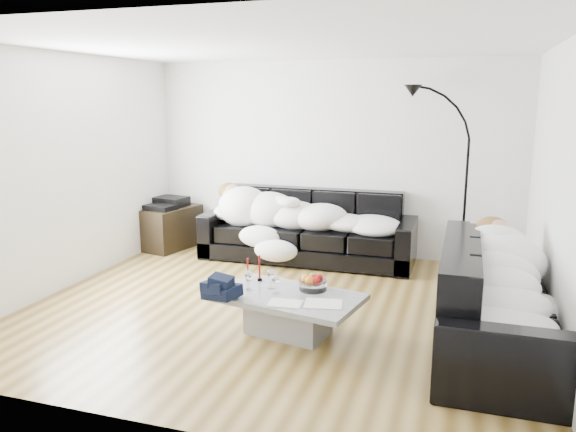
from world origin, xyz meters
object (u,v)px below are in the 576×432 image
(fruit_bowl, at_px, (313,282))
(coffee_table, at_px, (288,314))
(sleeper_back, at_px, (307,212))
(candle_right, at_px, (260,268))
(floor_lamp, at_px, (466,191))
(av_cabinet, at_px, (169,227))
(sleeper_right, at_px, (501,275))
(sofa_right, at_px, (499,298))
(wine_glass_a, at_px, (271,279))
(wine_glass_b, at_px, (249,280))
(candle_left, at_px, (248,270))
(sofa_back, at_px, (308,226))
(stereo, at_px, (168,203))
(wine_glass_c, at_px, (276,284))
(shoes, at_px, (474,387))

(fruit_bowl, bearing_deg, coffee_table, -134.23)
(sleeper_back, distance_m, candle_right, 2.04)
(fruit_bowl, distance_m, floor_lamp, 2.72)
(av_cabinet, distance_m, floor_lamp, 4.08)
(sleeper_right, height_order, fruit_bowl, sleeper_right)
(sofa_right, height_order, wine_glass_a, sofa_right)
(coffee_table, xyz_separation_m, wine_glass_b, (-0.38, 0.02, 0.28))
(floor_lamp, bearing_deg, sleeper_back, 175.38)
(wine_glass_b, height_order, floor_lamp, floor_lamp)
(candle_left, bearing_deg, sofa_back, 89.71)
(wine_glass_a, bearing_deg, stereo, 136.10)
(wine_glass_a, height_order, stereo, stereo)
(wine_glass_c, relative_size, stereo, 0.41)
(fruit_bowl, relative_size, av_cabinet, 0.30)
(sofa_right, bearing_deg, wine_glass_c, 97.60)
(candle_right, bearing_deg, candle_left, -172.77)
(candle_right, xyz_separation_m, av_cabinet, (-2.17, 2.09, -0.21))
(sofa_back, relative_size, wine_glass_c, 15.49)
(candle_left, distance_m, stereo, 2.95)
(sofa_back, bearing_deg, candle_right, -87.09)
(wine_glass_a, xyz_separation_m, shoes, (1.81, -0.72, -0.41))
(coffee_table, height_order, stereo, stereo)
(sofa_back, xyz_separation_m, sleeper_back, (0.00, -0.05, 0.20))
(candle_right, bearing_deg, sofa_back, 92.91)
(wine_glass_b, distance_m, av_cabinet, 3.21)
(wine_glass_a, height_order, candle_right, candle_right)
(sofa_right, bearing_deg, coffee_table, 98.01)
(coffee_table, relative_size, wine_glass_a, 6.93)
(wine_glass_b, bearing_deg, stereo, 132.62)
(stereo, relative_size, floor_lamp, 0.22)
(sofa_right, xyz_separation_m, fruit_bowl, (-1.61, -0.07, 0.00))
(coffee_table, height_order, av_cabinet, av_cabinet)
(fruit_bowl, distance_m, wine_glass_b, 0.59)
(sleeper_back, distance_m, wine_glass_c, 2.36)
(floor_lamp, bearing_deg, av_cabinet, 171.47)
(fruit_bowl, bearing_deg, sofa_back, 106.98)
(wine_glass_b, relative_size, floor_lamp, 0.09)
(sleeper_back, height_order, stereo, sleeper_back)
(fruit_bowl, height_order, wine_glass_b, wine_glass_b)
(wine_glass_a, distance_m, candle_right, 0.25)
(wine_glass_c, height_order, shoes, wine_glass_c)
(wine_glass_b, xyz_separation_m, av_cabinet, (-2.17, 2.36, -0.17))
(wine_glass_c, height_order, floor_lamp, floor_lamp)
(coffee_table, height_order, wine_glass_a, wine_glass_a)
(candle_right, bearing_deg, sleeper_back, 92.98)
(sofa_back, xyz_separation_m, candle_left, (-0.01, -2.10, 0.03))
(sofa_right, bearing_deg, sleeper_back, 47.78)
(wine_glass_b, bearing_deg, candle_left, 113.69)
(sleeper_right, relative_size, wine_glass_c, 10.72)
(coffee_table, height_order, candle_left, candle_left)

